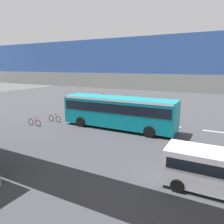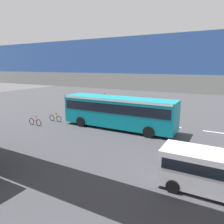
{
  "view_description": "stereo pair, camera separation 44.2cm",
  "coord_description": "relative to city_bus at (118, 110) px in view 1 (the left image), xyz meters",
  "views": [
    {
      "loc": [
        -8.39,
        19.67,
        6.14
      ],
      "look_at": [
        1.36,
        1.02,
        1.6
      ],
      "focal_mm": 33.99,
      "sensor_mm": 36.0,
      "label": 1
    },
    {
      "loc": [
        -8.78,
        19.46,
        6.14
      ],
      "look_at": [
        1.36,
        1.02,
        1.6
      ],
      "focal_mm": 33.99,
      "sensor_mm": 36.0,
      "label": 2
    }
  ],
  "objects": [
    {
      "name": "lane_dash_rightmost",
      "position": [
        7.37,
        -3.3,
        -1.88
      ],
      "size": [
        2.0,
        0.2,
        0.01
      ],
      "primitive_type": "cube",
      "color": "silver",
      "rests_on": "ground"
    },
    {
      "name": "bicycle_red",
      "position": [
        8.23,
        3.25,
        -1.51
      ],
      "size": [
        1.77,
        0.44,
        0.96
      ],
      "color": "black",
      "rests_on": "ground"
    },
    {
      "name": "lane_dash_right",
      "position": [
        3.37,
        -3.3,
        -1.88
      ],
      "size": [
        2.0,
        0.2,
        0.01
      ],
      "primitive_type": "cube",
      "color": "silver",
      "rests_on": "ground"
    },
    {
      "name": "traffic_sign",
      "position": [
        4.54,
        -4.92,
        0.01
      ],
      "size": [
        0.08,
        0.6,
        2.8
      ],
      "color": "slate",
      "rests_on": "ground"
    },
    {
      "name": "ground",
      "position": [
        -0.63,
        -1.08,
        -1.88
      ],
      "size": [
        80.0,
        80.0,
        0.0
      ],
      "primitive_type": "plane",
      "color": "#38383D"
    },
    {
      "name": "parked_van",
      "position": [
        -9.08,
        7.66,
        -0.7
      ],
      "size": [
        4.8,
        2.17,
        2.05
      ],
      "color": "silver",
      "rests_on": "ground"
    },
    {
      "name": "bicycle_orange",
      "position": [
        7.51,
        0.99,
        -1.51
      ],
      "size": [
        1.77,
        0.44,
        0.96
      ],
      "color": "black",
      "rests_on": "ground"
    },
    {
      "name": "lane_dash_leftmost",
      "position": [
        -8.63,
        -3.3,
        -1.88
      ],
      "size": [
        2.0,
        0.2,
        0.01
      ],
      "primitive_type": "cube",
      "color": "silver",
      "rests_on": "ground"
    },
    {
      "name": "lane_dash_centre",
      "position": [
        -0.63,
        -3.3,
        -1.88
      ],
      "size": [
        2.0,
        0.2,
        0.01
      ],
      "primitive_type": "cube",
      "color": "silver",
      "rests_on": "ground"
    },
    {
      "name": "lane_dash_left",
      "position": [
        -4.63,
        -3.3,
        -1.88
      ],
      "size": [
        2.0,
        0.2,
        0.01
      ],
      "primitive_type": "cube",
      "color": "silver",
      "rests_on": "ground"
    },
    {
      "name": "city_bus",
      "position": [
        0.0,
        0.0,
        0.0
      ],
      "size": [
        11.54,
        2.85,
        3.15
      ],
      "color": "#0C8493",
      "rests_on": "ground"
    },
    {
      "name": "pedestrian_overpass",
      "position": [
        -0.63,
        11.07,
        3.33
      ],
      "size": [
        26.96,
        2.6,
        7.02
      ],
      "color": "gray",
      "rests_on": "ground"
    }
  ]
}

